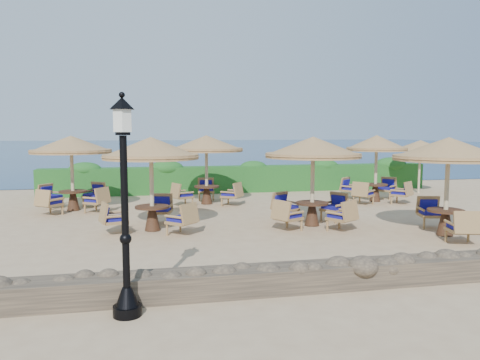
% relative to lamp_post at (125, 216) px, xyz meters
% --- Properties ---
extents(ground, '(120.00, 120.00, 0.00)m').
position_rel_lamp_post_xyz_m(ground, '(4.80, 6.80, -1.55)').
color(ground, tan).
rests_on(ground, ground).
extents(sea, '(160.00, 160.00, 0.00)m').
position_rel_lamp_post_xyz_m(sea, '(4.80, 76.80, -1.55)').
color(sea, '#0C254D').
rests_on(sea, ground).
extents(hedge, '(18.00, 0.90, 1.20)m').
position_rel_lamp_post_xyz_m(hedge, '(4.80, 14.00, -0.95)').
color(hedge, '#194F1B').
rests_on(hedge, ground).
extents(stone_wall, '(15.00, 0.65, 0.44)m').
position_rel_lamp_post_xyz_m(stone_wall, '(4.80, 0.60, -1.33)').
color(stone_wall, brown).
rests_on(stone_wall, ground).
extents(lamp_post, '(0.44, 0.44, 3.31)m').
position_rel_lamp_post_xyz_m(lamp_post, '(0.00, 0.00, 0.00)').
color(lamp_post, black).
rests_on(lamp_post, ground).
extents(extra_parasol, '(2.30, 2.30, 2.41)m').
position_rel_lamp_post_xyz_m(extra_parasol, '(12.60, 12.00, 0.62)').
color(extra_parasol, '#CCB990').
rests_on(extra_parasol, ground).
extents(cafe_set_0, '(2.80, 2.80, 2.65)m').
position_rel_lamp_post_xyz_m(cafe_set_0, '(0.50, 6.17, 0.34)').
color(cafe_set_0, '#CCB990').
rests_on(cafe_set_0, ground).
extents(cafe_set_1, '(2.85, 2.85, 2.65)m').
position_rel_lamp_post_xyz_m(cafe_set_1, '(5.18, 5.91, 0.28)').
color(cafe_set_1, '#CCB990').
rests_on(cafe_set_1, ground).
extents(cafe_set_2, '(2.90, 2.90, 2.65)m').
position_rel_lamp_post_xyz_m(cafe_set_2, '(8.25, 3.95, 0.48)').
color(cafe_set_2, '#CCB990').
rests_on(cafe_set_2, ground).
extents(cafe_set_3, '(2.81, 2.81, 2.65)m').
position_rel_lamp_post_xyz_m(cafe_set_3, '(-2.18, 10.17, 0.27)').
color(cafe_set_3, '#CCB990').
rests_on(cafe_set_3, ground).
extents(cafe_set_4, '(2.85, 2.85, 2.65)m').
position_rel_lamp_post_xyz_m(cafe_set_4, '(2.66, 10.70, 0.37)').
color(cafe_set_4, '#CCB990').
rests_on(cafe_set_4, ground).
extents(cafe_set_5, '(2.64, 2.64, 2.65)m').
position_rel_lamp_post_xyz_m(cafe_set_5, '(9.36, 9.96, 0.15)').
color(cafe_set_5, '#CCB990').
rests_on(cafe_set_5, ground).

